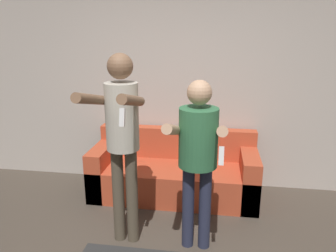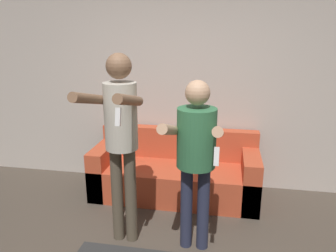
{
  "view_description": "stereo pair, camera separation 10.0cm",
  "coord_description": "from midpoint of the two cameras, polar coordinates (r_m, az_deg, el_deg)",
  "views": [
    {
      "loc": [
        0.46,
        -1.93,
        1.95
      ],
      "look_at": [
        -0.02,
        1.23,
        1.03
      ],
      "focal_mm": 35.0,
      "sensor_mm": 36.0,
      "label": 1
    },
    {
      "loc": [
        0.56,
        -1.92,
        1.95
      ],
      "look_at": [
        -0.02,
        1.23,
        1.03
      ],
      "focal_mm": 35.0,
      "sensor_mm": 36.0,
      "label": 2
    }
  ],
  "objects": [
    {
      "name": "person_standing_left",
      "position": [
        2.92,
        -7.29,
        -0.71
      ],
      "size": [
        0.41,
        0.72,
        1.79
      ],
      "color": "brown",
      "rests_on": "ground_plane"
    },
    {
      "name": "wall_back",
      "position": [
        4.17,
        3.31,
        7.7
      ],
      "size": [
        6.4,
        0.06,
        2.7
      ],
      "color": "beige",
      "rests_on": "ground_plane"
    },
    {
      "name": "couch",
      "position": [
        4.08,
        2.03,
        -8.32
      ],
      "size": [
        1.98,
        0.77,
        0.78
      ],
      "color": "#C64C2D",
      "rests_on": "ground_plane"
    },
    {
      "name": "person_standing_right",
      "position": [
        2.84,
        5.91,
        -3.87
      ],
      "size": [
        0.46,
        0.76,
        1.58
      ],
      "color": "#282D47",
      "rests_on": "ground_plane"
    }
  ]
}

